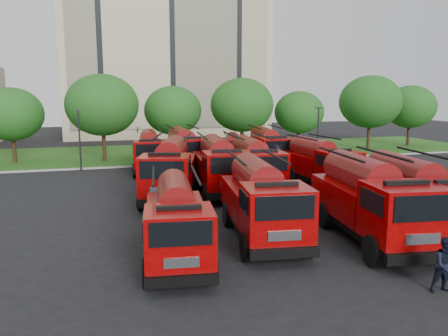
% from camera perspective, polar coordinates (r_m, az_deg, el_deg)
% --- Properties ---
extents(ground, '(140.00, 140.00, 0.00)m').
position_cam_1_polar(ground, '(23.41, 5.97, -6.25)').
color(ground, black).
rests_on(ground, ground).
extents(lawn, '(70.00, 16.00, 0.12)m').
position_cam_1_polar(lawn, '(48.01, -5.83, 2.06)').
color(lawn, '#2A4F15').
rests_on(lawn, ground).
extents(curb, '(70.00, 0.30, 0.14)m').
position_cam_1_polar(curb, '(40.15, -3.71, 0.60)').
color(curb, gray).
rests_on(curb, ground).
extents(apartment_building, '(30.00, 14.18, 25.00)m').
position_cam_1_polar(apartment_building, '(69.82, -7.74, 14.63)').
color(apartment_building, beige).
rests_on(apartment_building, ground).
extents(tree_1, '(5.71, 5.71, 6.98)m').
position_cam_1_polar(tree_1, '(44.46, -26.02, 6.33)').
color(tree_1, '#382314').
rests_on(tree_1, ground).
extents(tree_2, '(6.72, 6.72, 8.22)m').
position_cam_1_polar(tree_2, '(42.32, -15.62, 7.92)').
color(tree_2, '#382314').
rests_on(tree_2, ground).
extents(tree_3, '(5.88, 5.88, 7.19)m').
position_cam_1_polar(tree_3, '(45.48, -6.71, 7.47)').
color(tree_3, '#382314').
rests_on(tree_3, ground).
extents(tree_4, '(6.55, 6.55, 8.01)m').
position_cam_1_polar(tree_4, '(45.71, 2.37, 8.21)').
color(tree_4, '#382314').
rests_on(tree_4, ground).
extents(tree_5, '(5.46, 5.46, 6.68)m').
position_cam_1_polar(tree_5, '(49.33, 9.77, 7.17)').
color(tree_5, '#382314').
rests_on(tree_5, ground).
extents(tree_6, '(6.89, 6.89, 8.42)m').
position_cam_1_polar(tree_6, '(52.05, 18.57, 8.19)').
color(tree_6, '#382314').
rests_on(tree_6, ground).
extents(tree_7, '(6.05, 6.05, 7.39)m').
position_cam_1_polar(tree_7, '(57.87, 23.15, 7.36)').
color(tree_7, '#382314').
rests_on(tree_7, ground).
extents(lamp_post_0, '(0.60, 0.25, 5.11)m').
position_cam_1_polar(lamp_post_0, '(38.19, -18.36, 3.93)').
color(lamp_post_0, black).
rests_on(lamp_post_0, ground).
extents(lamp_post_1, '(0.60, 0.25, 5.11)m').
position_cam_1_polar(lamp_post_1, '(43.37, 12.18, 4.84)').
color(lamp_post_1, black).
rests_on(lamp_post_1, ground).
extents(fire_truck_0, '(3.21, 7.02, 3.08)m').
position_cam_1_polar(fire_truck_0, '(17.11, -6.22, -6.87)').
color(fire_truck_0, black).
rests_on(fire_truck_0, ground).
extents(fire_truck_1, '(3.57, 7.80, 3.43)m').
position_cam_1_polar(fire_truck_1, '(19.56, 4.88, -4.21)').
color(fire_truck_1, black).
rests_on(fire_truck_1, ground).
extents(fire_truck_2, '(3.77, 8.24, 3.62)m').
position_cam_1_polar(fire_truck_2, '(20.18, 18.63, -3.98)').
color(fire_truck_2, black).
rests_on(fire_truck_2, ground).
extents(fire_truck_3, '(3.86, 8.13, 3.55)m').
position_cam_1_polar(fire_truck_3, '(21.33, 23.77, -3.66)').
color(fire_truck_3, black).
rests_on(fire_truck_3, ground).
extents(fire_truck_4, '(4.76, 8.38, 3.62)m').
position_cam_1_polar(fire_truck_4, '(26.95, -7.03, -0.18)').
color(fire_truck_4, black).
rests_on(fire_truck_4, ground).
extents(fire_truck_5, '(3.54, 8.08, 3.57)m').
position_cam_1_polar(fire_truck_5, '(28.37, -0.60, 0.34)').
color(fire_truck_5, black).
rests_on(fire_truck_5, ground).
extents(fire_truck_6, '(3.33, 7.73, 3.42)m').
position_cam_1_polar(fire_truck_6, '(29.36, 3.91, 0.49)').
color(fire_truck_6, black).
rests_on(fire_truck_6, ground).
extents(fire_truck_7, '(2.85, 7.29, 3.28)m').
position_cam_1_polar(fire_truck_7, '(31.09, 12.40, 0.67)').
color(fire_truck_7, black).
rests_on(fire_truck_7, ground).
extents(fire_truck_8, '(3.24, 7.53, 3.33)m').
position_cam_1_polar(fire_truck_8, '(36.60, -9.70, 2.13)').
color(fire_truck_8, black).
rests_on(fire_truck_8, ground).
extents(fire_truck_9, '(2.98, 7.86, 3.56)m').
position_cam_1_polar(fire_truck_9, '(36.24, -5.22, 2.34)').
color(fire_truck_9, black).
rests_on(fire_truck_9, ground).
extents(fire_truck_10, '(3.71, 6.77, 2.93)m').
position_cam_1_polar(fire_truck_10, '(37.89, 1.33, 2.21)').
color(fire_truck_10, black).
rests_on(fire_truck_10, ground).
extents(fire_truck_11, '(3.53, 7.86, 3.46)m').
position_cam_1_polar(fire_truck_11, '(37.60, 5.74, 2.52)').
color(fire_truck_11, black).
rests_on(fire_truck_11, ground).
extents(firefighter_1, '(0.99, 0.67, 1.87)m').
position_cam_1_polar(firefighter_1, '(16.49, 26.79, -14.28)').
color(firefighter_1, black).
rests_on(firefighter_1, ground).
extents(firefighter_3, '(1.37, 0.88, 1.95)m').
position_cam_1_polar(firefighter_3, '(21.97, 24.86, -8.20)').
color(firefighter_3, black).
rests_on(firefighter_3, ground).
extents(firefighter_4, '(1.06, 1.01, 1.81)m').
position_cam_1_polar(firefighter_4, '(23.67, 4.16, -6.04)').
color(firefighter_4, black).
rests_on(firefighter_4, ground).
extents(firefighter_5, '(1.57, 1.34, 1.58)m').
position_cam_1_polar(firefighter_5, '(27.69, 14.59, -4.00)').
color(firefighter_5, '#A32A0C').
rests_on(firefighter_5, ground).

